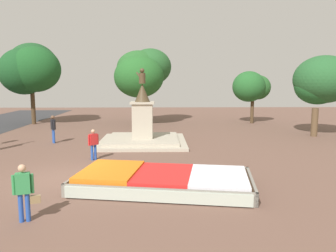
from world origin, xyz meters
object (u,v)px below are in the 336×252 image
(statue_monument, at_px, (143,131))
(pedestrian_with_handbag, at_px, (24,190))
(flower_planter, at_px, (161,180))
(pedestrian_near_planter, at_px, (53,127))
(pedestrian_crossing_plaza, at_px, (93,142))

(statue_monument, relative_size, pedestrian_with_handbag, 3.28)
(pedestrian_with_handbag, bearing_deg, statue_monument, 77.07)
(pedestrian_with_handbag, bearing_deg, flower_planter, 36.92)
(pedestrian_near_planter, height_order, pedestrian_crossing_plaza, pedestrian_near_planter)
(statue_monument, xyz_separation_m, pedestrian_near_planter, (-5.68, 0.13, 0.23))
(pedestrian_with_handbag, relative_size, pedestrian_crossing_plaza, 1.06)
(statue_monument, bearing_deg, pedestrian_crossing_plaza, -116.58)
(statue_monument, distance_m, pedestrian_near_planter, 5.68)
(pedestrian_crossing_plaza, bearing_deg, statue_monument, 63.42)
(flower_planter, distance_m, pedestrian_near_planter, 11.28)
(pedestrian_with_handbag, bearing_deg, pedestrian_crossing_plaza, 86.36)
(flower_planter, xyz_separation_m, pedestrian_crossing_plaza, (-3.37, 4.37, 0.61))
(flower_planter, relative_size, pedestrian_near_planter, 3.92)
(pedestrian_with_handbag, height_order, pedestrian_near_planter, pedestrian_near_planter)
(statue_monument, xyz_separation_m, pedestrian_crossing_plaza, (-2.22, -4.45, 0.09))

